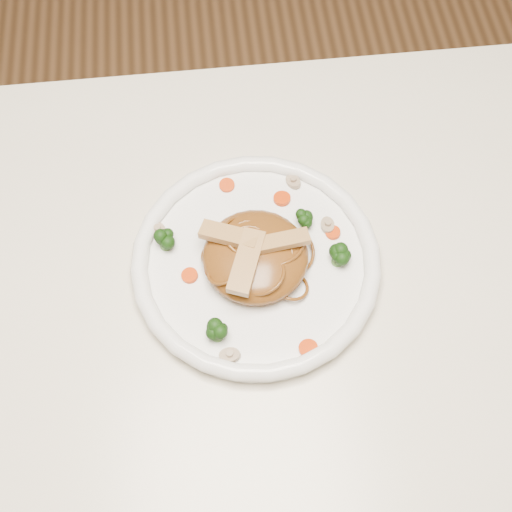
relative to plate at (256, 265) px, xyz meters
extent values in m
plane|color=#50331B|center=(-0.04, -0.09, -0.76)|extent=(4.00, 4.00, 0.00)
cube|color=beige|center=(-0.04, -0.09, -0.03)|extent=(1.20, 0.80, 0.04)
cylinder|color=brown|center=(0.50, 0.25, -0.40)|extent=(0.06, 0.06, 0.71)
cylinder|color=white|center=(0.00, 0.00, 0.00)|extent=(0.35, 0.35, 0.02)
ellipsoid|color=brown|center=(0.00, 0.00, 0.03)|extent=(0.14, 0.14, 0.04)
cube|color=tan|center=(0.03, 0.00, 0.05)|extent=(0.06, 0.03, 0.01)
cube|color=tan|center=(-0.03, 0.02, 0.05)|extent=(0.07, 0.05, 0.01)
cube|color=tan|center=(-0.01, -0.02, 0.05)|extent=(0.05, 0.08, 0.01)
cylinder|color=#E83708|center=(0.04, 0.08, 0.01)|extent=(0.02, 0.02, 0.00)
cylinder|color=#E83708|center=(-0.08, -0.01, 0.01)|extent=(0.03, 0.03, 0.00)
cylinder|color=#E83708|center=(0.09, 0.03, 0.01)|extent=(0.02, 0.02, 0.00)
cylinder|color=#E83708|center=(-0.02, 0.11, 0.01)|extent=(0.02, 0.02, 0.00)
cylinder|color=#E83708|center=(0.04, -0.11, 0.01)|extent=(0.03, 0.03, 0.00)
cylinder|color=#BEAA8E|center=(-0.04, -0.11, 0.01)|extent=(0.03, 0.03, 0.01)
cylinder|color=#BEAA8E|center=(0.09, 0.04, 0.01)|extent=(0.02, 0.02, 0.01)
cylinder|color=#BEAA8E|center=(-0.11, 0.05, 0.01)|extent=(0.03, 0.03, 0.01)
cylinder|color=#BEAA8E|center=(0.06, 0.10, 0.01)|extent=(0.03, 0.03, 0.01)
camera|label=1|loc=(-0.04, -0.34, 0.69)|focal=46.23mm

